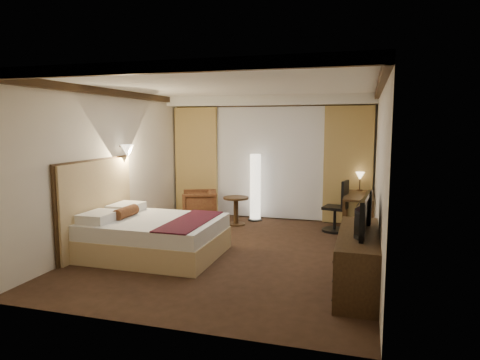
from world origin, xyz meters
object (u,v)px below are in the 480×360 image
(bed, at_px, (155,237))
(dresser, at_px, (358,260))
(side_table, at_px, (236,211))
(office_chair, at_px, (335,206))
(television, at_px, (357,209))
(armchair, at_px, (199,204))
(floor_lamp, at_px, (255,187))
(desk, at_px, (358,213))

(bed, xyz_separation_m, dresser, (3.16, -0.51, 0.06))
(side_table, xyz_separation_m, office_chair, (2.03, 0.00, 0.22))
(television, bearing_deg, side_table, 45.74)
(bed, distance_m, office_chair, 3.59)
(bed, xyz_separation_m, armchair, (-0.24, 2.51, 0.07))
(side_table, height_order, floor_lamp, floor_lamp)
(armchair, xyz_separation_m, dresser, (3.39, -3.01, -0.01))
(television, bearing_deg, office_chair, 14.13)
(office_chair, bearing_deg, dresser, -67.21)
(floor_lamp, relative_size, dresser, 0.78)
(side_table, bearing_deg, floor_lamp, 60.69)
(side_table, distance_m, dresser, 3.84)
(floor_lamp, relative_size, television, 1.39)
(floor_lamp, bearing_deg, office_chair, -16.27)
(office_chair, height_order, dresser, office_chair)
(bed, relative_size, side_table, 3.50)
(floor_lamp, height_order, desk, floor_lamp)
(dresser, bearing_deg, desk, 90.97)
(office_chair, bearing_deg, television, -67.79)
(armchair, distance_m, television, 4.57)
(armchair, distance_m, office_chair, 2.91)
(bed, bearing_deg, desk, 38.14)
(desk, xyz_separation_m, television, (0.02, -2.95, 0.66))
(bed, relative_size, office_chair, 2.01)
(bed, height_order, television, television)
(desk, bearing_deg, armchair, 178.86)
(armchair, height_order, desk, desk)
(bed, bearing_deg, side_table, 75.12)
(armchair, height_order, dresser, armchair)
(side_table, xyz_separation_m, dresser, (2.52, -2.90, 0.07))
(floor_lamp, height_order, television, floor_lamp)
(dresser, height_order, television, television)
(office_chair, bearing_deg, bed, -124.99)
(side_table, xyz_separation_m, desk, (2.47, 0.05, 0.08))
(armchair, xyz_separation_m, side_table, (0.87, -0.12, -0.07))
(armchair, bearing_deg, floor_lamp, 87.37)
(armchair, distance_m, floor_lamp, 1.28)
(side_table, relative_size, floor_lamp, 0.40)
(bed, bearing_deg, dresser, -9.11)
(armchair, relative_size, dresser, 0.39)
(television, bearing_deg, floor_lamp, 37.97)
(armchair, bearing_deg, desk, 67.51)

